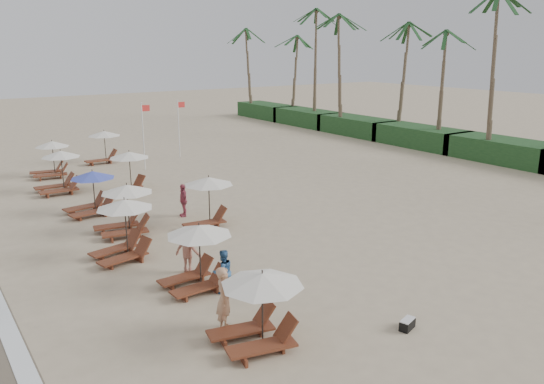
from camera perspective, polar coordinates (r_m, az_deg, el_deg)
ground at (r=21.06m, az=6.14°, el=-6.98°), size 160.00×160.00×0.00m
shrub_hedge at (r=46.02m, az=15.43°, el=5.65°), size 3.20×53.00×1.60m
palm_row at (r=46.04m, az=15.28°, el=17.07°), size 7.00×52.00×12.30m
lounger_station_0 at (r=14.82m, az=-1.72°, el=-12.19°), size 2.57×2.28×2.06m
lounger_station_1 at (r=18.24m, az=-8.18°, el=-6.72°), size 2.47×2.21×2.20m
lounger_station_2 at (r=21.28m, az=-15.69°, el=-3.94°), size 2.51×2.14×2.34m
lounger_station_3 at (r=24.10m, az=-15.45°, el=-1.86°), size 2.59×2.23×2.18m
lounger_station_4 at (r=27.48m, az=-18.75°, el=-0.20°), size 2.54×2.12×2.12m
lounger_station_5 at (r=32.18m, az=-21.69°, el=1.74°), size 2.58×2.10×2.36m
lounger_station_6 at (r=36.35m, az=-22.42°, el=3.07°), size 2.52×2.19×2.25m
inland_station_0 at (r=24.38m, az=-6.89°, el=-0.45°), size 2.66×2.24×2.22m
inland_station_1 at (r=31.20m, az=-15.02°, el=2.50°), size 2.73×2.24×2.22m
inland_station_2 at (r=39.51m, az=-17.47°, el=4.80°), size 2.76×2.24×2.22m
beachgoer_near at (r=15.69m, az=-5.03°, el=-11.14°), size 0.82×0.81×1.91m
beachgoer_mid_a at (r=17.96m, az=-5.19°, el=-8.36°), size 0.73×0.57×1.50m
beachgoer_mid_b at (r=19.70m, az=-8.84°, el=-6.06°), size 1.11×1.24×1.66m
beachgoer_far_a at (r=26.14m, az=-9.35°, el=-0.86°), size 0.60×1.00×1.59m
duffel_bag at (r=16.46m, az=14.08°, el=-13.35°), size 0.61×0.44×0.31m
flag_pole_near at (r=36.48m, az=-13.40°, el=6.11°), size 0.60×0.08×4.45m
flag_pole_far at (r=40.14m, az=-9.78°, el=6.93°), size 0.60×0.08×4.25m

